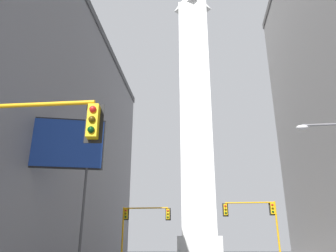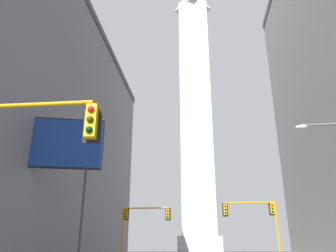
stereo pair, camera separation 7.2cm
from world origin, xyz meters
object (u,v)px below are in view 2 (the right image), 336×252
at_px(obelisk, 196,105).
at_px(traffic_light_mid_right, 258,217).
at_px(billboard_sign, 55,146).
at_px(traffic_light_mid_left, 139,221).

height_order(obelisk, traffic_light_mid_right, obelisk).
relative_size(traffic_light_mid_right, billboard_sign, 0.58).
relative_size(obelisk, traffic_light_mid_left, 11.71).
xyz_separation_m(obelisk, billboard_sign, (-9.70, -52.78, -26.14)).
distance_m(traffic_light_mid_left, billboard_sign, 16.19).
distance_m(obelisk, traffic_light_mid_left, 48.47).
height_order(traffic_light_mid_right, billboard_sign, billboard_sign).
height_order(obelisk, traffic_light_mid_left, obelisk).
xyz_separation_m(traffic_light_mid_right, billboard_sign, (-15.85, -13.12, 3.85)).
relative_size(traffic_light_mid_left, traffic_light_mid_right, 0.97).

